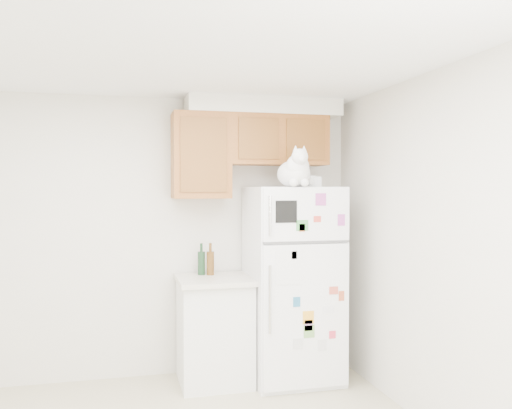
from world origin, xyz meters
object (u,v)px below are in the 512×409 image
object	(u,v)px
base_counter	(214,330)
storage_box_back	(304,181)
cat	(295,172)
storage_box_front	(311,182)
refrigerator	(293,283)
bottle_green	(201,259)
bottle_amber	(210,259)

from	to	relation	value
base_counter	storage_box_back	xyz separation A→B (m)	(0.79, -0.05, 1.29)
cat	storage_box_front	xyz separation A→B (m)	(0.21, 0.20, -0.08)
refrigerator	bottle_green	bearing A→B (deg)	163.39
bottle_amber	bottle_green	bearing A→B (deg)	157.05
bottle_amber	cat	bearing A→B (deg)	-35.59
refrigerator	base_counter	distance (m)	0.79
cat	storage_box_front	size ratio (longest dim) A/B	3.22
bottle_amber	storage_box_front	bearing A→B (deg)	-16.75
bottle_green	cat	bearing A→B (deg)	-34.39
bottle_green	base_counter	bearing A→B (deg)	-60.75
storage_box_back	storage_box_front	xyz separation A→B (m)	(0.05, -0.08, -0.01)
cat	base_counter	bearing A→B (deg)	152.17
storage_box_front	base_counter	bearing A→B (deg)	174.37
bottle_green	storage_box_front	bearing A→B (deg)	-17.27
base_counter	cat	world-z (taller)	cat
base_counter	bottle_green	world-z (taller)	bottle_green
storage_box_back	storage_box_front	size ratio (longest dim) A/B	1.20
base_counter	storage_box_front	size ratio (longest dim) A/B	6.13
storage_box_back	storage_box_front	bearing A→B (deg)	-60.96
refrigerator	bottle_amber	bearing A→B (deg)	164.10
storage_box_front	storage_box_back	bearing A→B (deg)	124.27
base_counter	storage_box_back	size ratio (longest dim) A/B	5.11
refrigerator	base_counter	world-z (taller)	refrigerator
cat	bottle_green	bearing A→B (deg)	145.61
bottle_green	bottle_amber	bearing A→B (deg)	-22.95
base_counter	bottle_green	size ratio (longest dim) A/B	3.28
base_counter	storage_box_front	bearing A→B (deg)	-8.80
base_counter	cat	size ratio (longest dim) A/B	1.91
refrigerator	cat	xyz separation A→B (m)	(-0.06, -0.26, 0.98)
bottle_green	bottle_amber	world-z (taller)	bottle_amber
refrigerator	storage_box_front	bearing A→B (deg)	-20.63
storage_box_front	bottle_green	distance (m)	1.19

